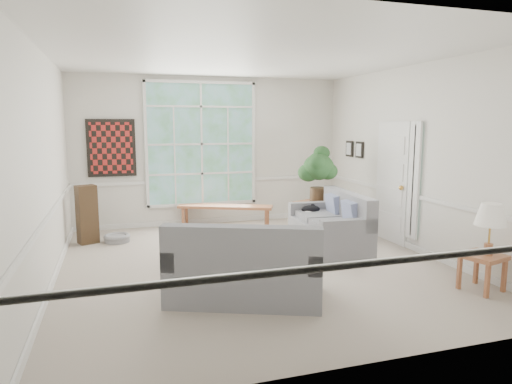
# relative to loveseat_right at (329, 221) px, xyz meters

# --- Properties ---
(floor) EXTENTS (5.50, 6.00, 0.01)m
(floor) POSITION_rel_loveseat_right_xyz_m (-1.47, -0.50, -0.47)
(floor) COLOR #A79A8D
(floor) RESTS_ON ground
(ceiling) EXTENTS (5.50, 6.00, 0.02)m
(ceiling) POSITION_rel_loveseat_right_xyz_m (-1.47, -0.50, 2.54)
(ceiling) COLOR white
(ceiling) RESTS_ON ground
(wall_back) EXTENTS (5.50, 0.02, 3.00)m
(wall_back) POSITION_rel_loveseat_right_xyz_m (-1.47, 2.50, 1.04)
(wall_back) COLOR silver
(wall_back) RESTS_ON ground
(wall_front) EXTENTS (5.50, 0.02, 3.00)m
(wall_front) POSITION_rel_loveseat_right_xyz_m (-1.47, -3.50, 1.04)
(wall_front) COLOR silver
(wall_front) RESTS_ON ground
(wall_left) EXTENTS (0.02, 6.00, 3.00)m
(wall_left) POSITION_rel_loveseat_right_xyz_m (-4.22, -0.50, 1.04)
(wall_left) COLOR silver
(wall_left) RESTS_ON ground
(wall_right) EXTENTS (0.02, 6.00, 3.00)m
(wall_right) POSITION_rel_loveseat_right_xyz_m (1.28, -0.50, 1.04)
(wall_right) COLOR silver
(wall_right) RESTS_ON ground
(window_back) EXTENTS (2.30, 0.08, 2.40)m
(window_back) POSITION_rel_loveseat_right_xyz_m (-1.67, 2.46, 1.19)
(window_back) COLOR white
(window_back) RESTS_ON wall_back
(entry_door) EXTENTS (0.08, 0.90, 2.10)m
(entry_door) POSITION_rel_loveseat_right_xyz_m (1.24, 0.10, 0.59)
(entry_door) COLOR white
(entry_door) RESTS_ON floor
(door_sidelight) EXTENTS (0.08, 0.26, 1.90)m
(door_sidelight) POSITION_rel_loveseat_right_xyz_m (1.24, -0.53, 0.69)
(door_sidelight) COLOR white
(door_sidelight) RESTS_ON wall_right
(wall_art) EXTENTS (0.90, 0.06, 1.10)m
(wall_art) POSITION_rel_loveseat_right_xyz_m (-3.42, 2.45, 1.14)
(wall_art) COLOR maroon
(wall_art) RESTS_ON wall_back
(wall_frame_near) EXTENTS (0.04, 0.26, 0.32)m
(wall_frame_near) POSITION_rel_loveseat_right_xyz_m (1.24, 1.25, 1.09)
(wall_frame_near) COLOR black
(wall_frame_near) RESTS_ON wall_right
(wall_frame_far) EXTENTS (0.04, 0.26, 0.32)m
(wall_frame_far) POSITION_rel_loveseat_right_xyz_m (1.24, 1.65, 1.09)
(wall_frame_far) COLOR black
(wall_frame_far) RESTS_ON wall_right
(loveseat_right) EXTENTS (1.01, 1.77, 0.93)m
(loveseat_right) POSITION_rel_loveseat_right_xyz_m (0.00, 0.00, 0.00)
(loveseat_right) COLOR gray
(loveseat_right) RESTS_ON floor
(loveseat_front) EXTENTS (1.99, 1.52, 0.96)m
(loveseat_front) POSITION_rel_loveseat_right_xyz_m (-1.95, -1.74, 0.02)
(loveseat_front) COLOR gray
(loveseat_front) RESTS_ON floor
(coffee_table) EXTENTS (1.05, 0.71, 0.36)m
(coffee_table) POSITION_rel_loveseat_right_xyz_m (-2.09, -0.22, -0.28)
(coffee_table) COLOR #A4603D
(coffee_table) RESTS_ON floor
(pewter_bowl) EXTENTS (0.34, 0.34, 0.08)m
(pewter_bowl) POSITION_rel_loveseat_right_xyz_m (-2.09, -0.29, -0.07)
(pewter_bowl) COLOR gray
(pewter_bowl) RESTS_ON coffee_table
(window_bench) EXTENTS (1.87, 1.11, 0.44)m
(window_bench) POSITION_rel_loveseat_right_xyz_m (-1.29, 2.00, -0.24)
(window_bench) COLOR #A4603D
(window_bench) RESTS_ON floor
(end_table) EXTENTS (0.78, 0.78, 0.59)m
(end_table) POSITION_rel_loveseat_right_xyz_m (0.24, 1.10, -0.17)
(end_table) COLOR #A4603D
(end_table) RESTS_ON floor
(houseplant) EXTENTS (0.72, 0.72, 1.08)m
(houseplant) POSITION_rel_loveseat_right_xyz_m (0.31, 1.11, 0.66)
(houseplant) COLOR #234B23
(houseplant) RESTS_ON end_table
(side_table) EXTENTS (0.56, 0.56, 0.47)m
(side_table) POSITION_rel_loveseat_right_xyz_m (0.93, -2.37, -0.23)
(side_table) COLOR #A4603D
(side_table) RESTS_ON floor
(table_lamp) EXTENTS (0.42, 0.42, 0.64)m
(table_lamp) POSITION_rel_loveseat_right_xyz_m (0.97, -2.41, 0.32)
(table_lamp) COLOR white
(table_lamp) RESTS_ON side_table
(pet_bed) EXTENTS (0.50, 0.50, 0.13)m
(pet_bed) POSITION_rel_loveseat_right_xyz_m (-3.39, 1.44, -0.40)
(pet_bed) COLOR gray
(pet_bed) RESTS_ON floor
(floor_speaker) EXTENTS (0.39, 0.35, 1.02)m
(floor_speaker) POSITION_rel_loveseat_right_xyz_m (-3.87, 1.51, 0.04)
(floor_speaker) COLOR #412D1B
(floor_speaker) RESTS_ON floor
(cat) EXTENTS (0.41, 0.35, 0.16)m
(cat) POSITION_rel_loveseat_right_xyz_m (-0.06, 0.61, 0.09)
(cat) COLOR black
(cat) RESTS_ON loveseat_right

